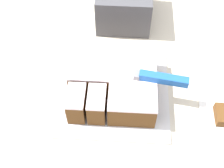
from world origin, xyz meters
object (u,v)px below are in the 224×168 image
Objects in this scene: cake_board at (112,93)px; storage_box at (124,2)px; cake at (113,83)px; knife at (152,77)px.

cake_board is 0.33m from storage_box.
cake is 0.32m from storage_box.
cake is at bearing 41.29° from cake_board.
cake_board is 1.63× the size of storage_box.
knife reaches higher than cake.
cake_board is 1.05× the size of knife.
cake is 1.21× the size of storage_box.
cake_board is at bearing -93.79° from storage_box.
knife is (0.11, -0.01, 0.09)m from cake_board.
knife is (0.10, -0.01, 0.05)m from cake.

